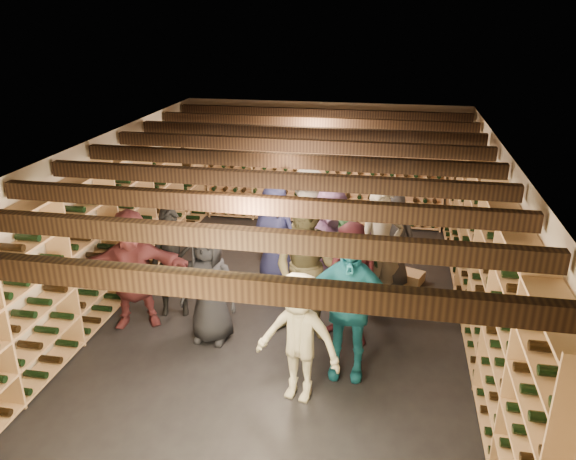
% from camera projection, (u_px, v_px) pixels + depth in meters
% --- Properties ---
extents(ground, '(8.00, 8.00, 0.00)m').
position_uv_depth(ground, '(286.00, 315.00, 7.99)').
color(ground, black).
rests_on(ground, ground).
extents(walls, '(5.52, 8.02, 2.40)m').
position_uv_depth(walls, '(286.00, 237.00, 7.55)').
color(walls, '#BFAF95').
rests_on(walls, ground).
extents(ceiling, '(5.50, 8.00, 0.01)m').
position_uv_depth(ceiling, '(286.00, 150.00, 7.11)').
color(ceiling, beige).
rests_on(ceiling, walls).
extents(ceiling_joists, '(5.40, 7.12, 0.18)m').
position_uv_depth(ceiling_joists, '(286.00, 161.00, 7.16)').
color(ceiling_joists, black).
rests_on(ceiling_joists, ground).
extents(wine_rack_left, '(0.32, 7.50, 2.15)m').
position_uv_depth(wine_rack_left, '(110.00, 233.00, 8.04)').
color(wine_rack_left, tan).
rests_on(wine_rack_left, ground).
extents(wine_rack_right, '(0.32, 7.50, 2.15)m').
position_uv_depth(wine_rack_right, '(484.00, 261.00, 7.15)').
color(wine_rack_right, tan).
rests_on(wine_rack_right, ground).
extents(wine_rack_back, '(4.70, 0.30, 2.15)m').
position_uv_depth(wine_rack_back, '(323.00, 171.00, 11.10)').
color(wine_rack_back, tan).
rests_on(wine_rack_back, ground).
extents(crate_stack_left, '(0.57, 0.46, 0.68)m').
position_uv_depth(crate_stack_left, '(347.00, 249.00, 9.32)').
color(crate_stack_left, tan).
rests_on(crate_stack_left, ground).
extents(crate_stack_right, '(0.53, 0.37, 0.34)m').
position_uv_depth(crate_stack_right, '(282.00, 247.00, 9.85)').
color(crate_stack_right, tan).
rests_on(crate_stack_right, ground).
extents(crate_loose, '(0.59, 0.49, 0.17)m').
position_uv_depth(crate_loose, '(407.00, 276.00, 8.96)').
color(crate_loose, tan).
rests_on(crate_loose, ground).
extents(person_0, '(0.78, 0.53, 1.55)m').
position_uv_depth(person_0, '(209.00, 286.00, 7.15)').
color(person_0, black).
rests_on(person_0, ground).
extents(person_1, '(0.66, 0.52, 1.59)m').
position_uv_depth(person_1, '(173.00, 262.00, 7.77)').
color(person_1, black).
rests_on(person_1, ground).
extents(person_2, '(1.06, 0.90, 1.91)m').
position_uv_depth(person_2, '(307.00, 270.00, 7.17)').
color(person_2, brown).
rests_on(person_2, ground).
extents(person_3, '(1.09, 0.78, 1.52)m').
position_uv_depth(person_3, '(298.00, 339.00, 6.04)').
color(person_3, '#C2BA94').
rests_on(person_3, ground).
extents(person_4, '(1.05, 0.45, 1.79)m').
position_uv_depth(person_4, '(347.00, 307.00, 6.41)').
color(person_4, '#1B7189').
rests_on(person_4, ground).
extents(person_5, '(1.61, 0.96, 1.66)m').
position_uv_depth(person_5, '(133.00, 269.00, 7.50)').
color(person_5, brown).
rests_on(person_5, ground).
extents(person_6, '(0.87, 0.67, 1.59)m').
position_uv_depth(person_6, '(275.00, 235.00, 8.71)').
color(person_6, '#1D2047').
rests_on(person_6, ground).
extents(person_7, '(0.78, 0.66, 1.80)m').
position_uv_depth(person_7, '(380.00, 249.00, 7.94)').
color(person_7, gray).
rests_on(person_7, ground).
extents(person_8, '(0.97, 0.88, 1.63)m').
position_uv_depth(person_8, '(352.00, 285.00, 7.09)').
color(person_8, '#4F1D26').
rests_on(person_8, ground).
extents(person_9, '(1.28, 0.91, 1.81)m').
position_uv_depth(person_9, '(308.00, 224.00, 8.83)').
color(person_9, beige).
rests_on(person_9, ground).
extents(person_10, '(1.03, 0.73, 1.62)m').
position_uv_depth(person_10, '(344.00, 267.00, 7.60)').
color(person_10, '#25482B').
rests_on(person_10, ground).
extents(person_11, '(1.72, 1.14, 1.77)m').
position_uv_depth(person_11, '(331.00, 246.00, 8.07)').
color(person_11, slate).
rests_on(person_11, ground).
extents(person_12, '(0.84, 0.62, 1.57)m').
position_uv_depth(person_12, '(391.00, 241.00, 8.52)').
color(person_12, '#38393E').
rests_on(person_12, ground).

